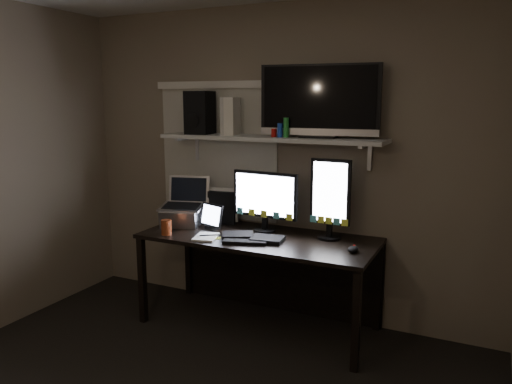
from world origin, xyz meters
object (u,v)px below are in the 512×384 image
Objects in this scene: monitor_landscape at (265,201)px; speaker at (200,113)px; desk at (265,254)px; monitor_portrait at (330,199)px; cup at (166,227)px; game_console at (232,116)px; laptop at (181,202)px; tablet at (212,217)px; keyboard at (252,237)px; mouse at (353,249)px; tv at (319,101)px.

monitor_landscape is 0.91m from speaker.
monitor_portrait reaches higher than desk.
game_console reaches higher than cup.
monitor_portrait is at bearing -16.93° from game_console.
desk is 0.81m from laptop.
cup is at bearing -156.75° from monitor_portrait.
game_console reaches higher than desk.
cup is at bearing -111.01° from tablet.
keyboard is 0.68m from cup.
mouse is 0.45× the size of tablet.
cup reaches higher than keyboard.
tablet is 0.82m from game_console.
desk is 1.26m from speaker.
speaker reaches higher than desk.
speaker is at bearing 169.18° from mouse.
mouse is 1.43m from cup.
laptop is 0.75m from speaker.
mouse is at bearing -11.67° from monitor_landscape.
tv is at bearing -5.20° from laptop.
cup is (-1.17, -0.43, -0.25)m from monitor_portrait.
keyboard is 0.99m from game_console.
laptop is (-0.70, -0.12, -0.05)m from monitor_landscape.
laptop is 0.82m from game_console.
game_console is at bearing 179.36° from monitor_portrait.
monitor_portrait is (0.51, 0.04, 0.48)m from desk.
cup is 1.02m from game_console.
desk is at bearing 165.40° from mouse.
laptop is 0.44× the size of tv.
desk is 6.06× the size of game_console.
cup reaches higher than mouse.
monitor_landscape is at bearing 74.03° from keyboard.
laptop is at bearing -165.11° from monitor_landscape.
desk is at bearing -170.30° from tv.
cup is at bearing -137.17° from game_console.
tv is (0.39, 0.10, 1.19)m from desk.
laptop is at bearing 100.18° from cup.
cup is 1.51m from tv.
speaker reaches higher than keyboard.
tablet is 2.06× the size of cup.
laptop reaches higher than keyboard.
monitor_landscape is at bearing -174.81° from tv.
game_console is at bearing 118.49° from keyboard.
tv is at bearing 157.15° from monitor_portrait.
desk is 15.43× the size of cup.
speaker reaches higher than mouse.
tv reaches higher than mouse.
tv reaches higher than monitor_portrait.
speaker reaches higher than cup.
keyboard is at bearing -178.72° from mouse.
laptop is (-1.23, -0.14, -0.11)m from monitor_portrait.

